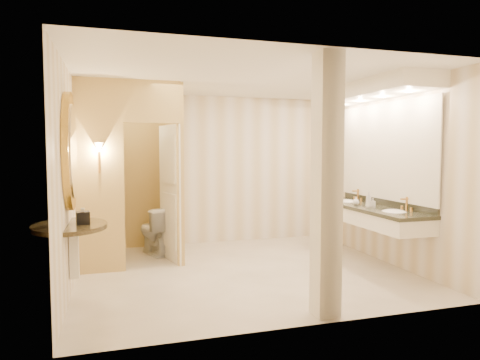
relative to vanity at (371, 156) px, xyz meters
name	(u,v)px	position (x,y,z in m)	size (l,w,h in m)	color
floor	(243,271)	(-1.98, 0.11, -1.63)	(4.50, 4.50, 0.00)	silver
ceiling	(243,79)	(-1.98, 0.11, 1.07)	(4.50, 4.50, 0.00)	white
wall_back	(212,170)	(-1.98, 2.11, -0.28)	(4.50, 0.02, 2.70)	silver
wall_front	(304,189)	(-1.98, -1.89, -0.28)	(4.50, 0.02, 2.70)	silver
wall_left	(71,179)	(-4.23, 0.11, -0.28)	(0.02, 4.00, 2.70)	silver
wall_right	(382,174)	(0.27, 0.11, -0.28)	(0.02, 4.00, 2.70)	silver
toilet_closet	(156,172)	(-3.10, 1.09, -0.24)	(1.50, 1.55, 2.70)	#D9B771
wall_sconce	(99,149)	(-3.90, 0.54, 0.10)	(0.14, 0.14, 0.42)	#BB873C
vanity	(371,156)	(0.00, 0.00, 0.00)	(0.75, 2.48, 2.09)	white
console_shelf	(70,183)	(-4.19, -0.45, -0.28)	(1.02, 1.02, 1.96)	black
pillar	(327,186)	(-1.63, -1.68, -0.28)	(0.25, 0.25, 2.70)	white
tissue_box	(83,218)	(-4.06, -0.47, -0.68)	(0.14, 0.14, 0.14)	black
toilet	(155,230)	(-3.08, 1.47, -1.23)	(0.44, 0.77, 0.79)	white
soap_bottle_a	(373,203)	(-0.08, -0.19, -0.68)	(0.06, 0.06, 0.14)	beige
soap_bottle_b	(356,201)	(-0.15, 0.16, -0.69)	(0.10, 0.10, 0.13)	silver
soap_bottle_c	(369,200)	(-0.15, -0.18, -0.64)	(0.09, 0.09, 0.23)	#C6B28C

